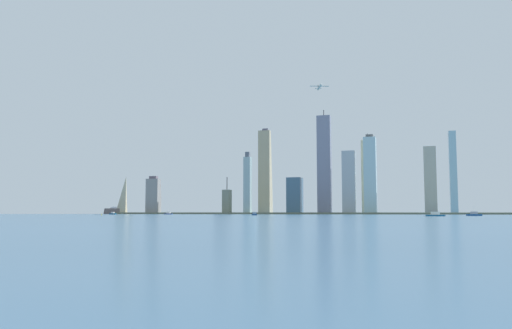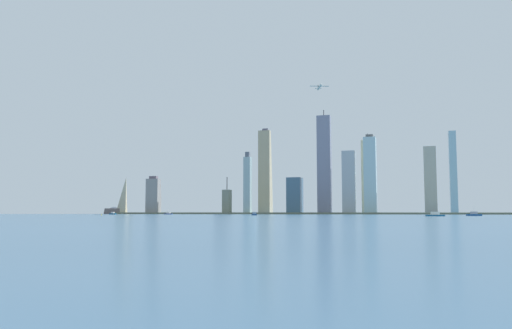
% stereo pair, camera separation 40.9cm
% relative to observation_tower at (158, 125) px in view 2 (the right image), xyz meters
% --- Properties ---
extents(ground_plane, '(6000.00, 6000.00, 0.00)m').
position_rel_observation_tower_xyz_m(ground_plane, '(259.63, -516.91, -178.93)').
color(ground_plane, '#3B607F').
extents(waterfront_pier, '(785.93, 46.79, 3.07)m').
position_rel_observation_tower_xyz_m(waterfront_pier, '(259.63, -37.00, -177.40)').
color(waterfront_pier, '#656E56').
rests_on(waterfront_pier, ground).
extents(observation_tower, '(45.42, 45.42, 365.11)m').
position_rel_observation_tower_xyz_m(observation_tower, '(0.00, 0.00, 0.00)').
color(observation_tower, '#9C9B96').
rests_on(observation_tower, ground).
extents(stadium_dome, '(104.84, 104.84, 56.15)m').
position_rel_observation_tower_xyz_m(stadium_dome, '(-74.44, -10.53, -169.12)').
color(stadium_dome, '#6E615F').
rests_on(stadium_dome, ground).
extents(skyscraper_0, '(25.78, 26.24, 65.58)m').
position_rel_observation_tower_xyz_m(skyscraper_0, '(288.26, -19.58, -146.14)').
color(skyscraper_0, '#3D5E78').
rests_on(skyscraper_0, ground).
extents(skyscraper_1, '(14.05, 17.21, 175.87)m').
position_rel_observation_tower_xyz_m(skyscraper_1, '(177.64, 71.53, -91.00)').
color(skyscraper_1, '#9DC1CF').
rests_on(skyscraper_1, ground).
extents(skyscraper_2, '(12.24, 22.64, 148.49)m').
position_rel_observation_tower_xyz_m(skyscraper_2, '(561.57, 55.18, -104.69)').
color(skyscraper_2, '#8AB5CA').
rests_on(skyscraper_2, ground).
extents(skyscraper_3, '(20.71, 25.74, 138.29)m').
position_rel_observation_tower_xyz_m(skyscraper_3, '(422.18, -16.69, -111.36)').
color(skyscraper_3, '#9FC3CF').
rests_on(skyscraper_3, ground).
extents(skyscraper_4, '(22.71, 23.34, 163.97)m').
position_rel_observation_tower_xyz_m(skyscraper_4, '(221.50, 21.11, -98.30)').
color(skyscraper_4, tan).
rests_on(skyscraper_4, ground).
extents(skyscraper_5, '(12.54, 12.21, 112.77)m').
position_rel_observation_tower_xyz_m(skyscraper_5, '(205.92, -41.56, -125.47)').
color(skyscraper_5, '#91ADB2').
rests_on(skyscraper_5, ground).
extents(skyscraper_6, '(13.43, 17.05, 68.65)m').
position_rel_observation_tower_xyz_m(skyscraper_6, '(159.85, -24.77, -156.19)').
color(skyscraper_6, gray).
rests_on(skyscraper_6, ground).
extents(skyscraper_7, '(22.36, 22.36, 110.98)m').
position_rel_observation_tower_xyz_m(skyscraper_7, '(385.13, -14.81, -123.44)').
color(skyscraper_7, '#9DA9B5').
rests_on(skyscraper_7, ground).
extents(skyscraper_8, '(23.88, 16.91, 147.69)m').
position_rel_observation_tower_xyz_m(skyscraper_8, '(414.72, 31.41, -111.27)').
color(skyscraper_8, beige).
rests_on(skyscraper_8, ground).
extents(skyscraper_9, '(25.26, 16.48, 72.56)m').
position_rel_observation_tower_xyz_m(skyscraper_9, '(15.26, -40.18, -144.27)').
color(skyscraper_9, gray).
rests_on(skyscraper_9, ground).
extents(skyscraper_10, '(26.25, 26.34, 91.69)m').
position_rel_observation_tower_xyz_m(skyscraper_10, '(110.69, 79.49, -136.20)').
color(skyscraper_10, slate).
rests_on(skyscraper_10, ground).
extents(skyscraper_11, '(21.09, 19.13, 121.28)m').
position_rel_observation_tower_xyz_m(skyscraper_11, '(522.25, 46.49, -118.30)').
color(skyscraper_11, '#9EA095').
rests_on(skyscraper_11, ground).
extents(skyscraper_12, '(22.20, 24.61, 147.75)m').
position_rel_observation_tower_xyz_m(skyscraper_12, '(-46.77, -43.34, -105.06)').
color(skyscraper_12, '#C1B493').
rests_on(skyscraper_12, ground).
extents(skyscraper_13, '(24.31, 15.65, 189.15)m').
position_rel_observation_tower_xyz_m(skyscraper_13, '(340.05, -5.84, -89.73)').
color(skyscraper_13, slate).
rests_on(skyscraper_13, ground).
extents(boat_0, '(17.55, 10.58, 4.17)m').
position_rel_observation_tower_xyz_m(boat_0, '(514.53, -423.28, -177.44)').
color(boat_0, '#12537F').
rests_on(boat_0, ground).
extents(boat_1, '(14.36, 6.83, 8.75)m').
position_rel_observation_tower_xyz_m(boat_1, '(110.51, -165.14, -177.43)').
color(boat_1, navy).
rests_on(boat_1, ground).
extents(boat_2, '(11.39, 18.77, 3.90)m').
position_rel_observation_tower_xyz_m(boat_2, '(314.91, -348.12, -177.53)').
color(boat_2, navy).
rests_on(boat_2, ground).
extents(boat_3, '(15.02, 7.28, 9.84)m').
position_rel_observation_tower_xyz_m(boat_3, '(553.28, -367.32, -177.36)').
color(boat_3, '#1D4F8D').
rests_on(boat_3, ground).
extents(boat_4, '(12.54, 5.35, 3.99)m').
position_rel_observation_tower_xyz_m(boat_4, '(44.57, -224.42, -177.49)').
color(boat_4, '#155279').
rests_on(boat_4, ground).
extents(channel_buoy_0, '(1.12, 1.12, 1.88)m').
position_rel_observation_tower_xyz_m(channel_buoy_0, '(136.57, -392.29, -178.00)').
color(channel_buoy_0, yellow).
rests_on(channel_buoy_0, ground).
extents(airplane, '(30.23, 30.81, 8.51)m').
position_rel_observation_tower_xyz_m(airplane, '(352.48, -114.86, 27.10)').
color(airplane, '#B1C1BB').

